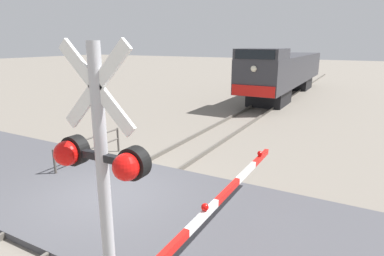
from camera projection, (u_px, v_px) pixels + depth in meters
name	position (u px, v px, depth m)	size (l,w,h in m)	color
ground_plane	(108.00, 199.00, 8.78)	(160.00, 160.00, 0.00)	slate
rail_track_left	(89.00, 191.00, 9.09)	(0.08, 80.00, 0.15)	#59544C
rail_track_right	(129.00, 203.00, 8.43)	(0.08, 80.00, 0.15)	#59544C
road_surface	(108.00, 197.00, 8.76)	(36.00, 4.90, 0.16)	#47474C
locomotive	(285.00, 71.00, 25.24)	(2.73, 16.49, 3.78)	black
crossing_signal	(103.00, 187.00, 3.51)	(1.18, 0.33, 4.18)	#ADADB2
guard_railing	(90.00, 146.00, 11.25)	(0.08, 3.01, 0.95)	#4C4742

